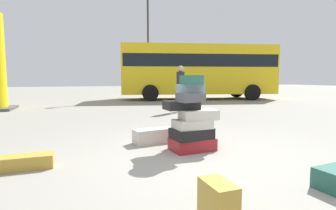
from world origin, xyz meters
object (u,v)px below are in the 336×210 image
at_px(suitcase_tower, 192,120).
at_px(person_bearded_onlooker, 180,85).
at_px(suitcase_tan_right_side, 25,162).
at_px(suitcase_cream_white_trunk, 154,136).
at_px(parked_bus, 198,68).
at_px(suitcase_maroon_foreground_near, 192,132).
at_px(suitcase_tan_left_side, 190,123).
at_px(lamp_post, 148,26).

height_order(suitcase_tower, person_bearded_onlooker, person_bearded_onlooker).
bearing_deg(suitcase_tan_right_side, suitcase_cream_white_trunk, 21.36).
relative_size(suitcase_tan_right_side, parked_bus, 0.08).
height_order(suitcase_maroon_foreground_near, suitcase_tan_right_side, suitcase_maroon_foreground_near).
relative_size(suitcase_tower, suitcase_cream_white_trunk, 1.63).
height_order(suitcase_tan_right_side, parked_bus, parked_bus).
distance_m(suitcase_tan_right_side, person_bearded_onlooker, 6.75).
xyz_separation_m(suitcase_tan_right_side, person_bearded_onlooker, (4.26, 5.16, 0.92)).
bearing_deg(suitcase_tan_left_side, lamp_post, 99.60).
relative_size(suitcase_tower, suitcase_tan_right_side, 1.81).
bearing_deg(suitcase_tan_right_side, suitcase_maroon_foreground_near, 16.58).
xyz_separation_m(suitcase_tan_left_side, lamp_post, (1.31, 9.64, 4.29)).
bearing_deg(suitcase_cream_white_trunk, suitcase_maroon_foreground_near, -4.60).
distance_m(suitcase_tower, parked_bus, 11.58).
bearing_deg(suitcase_maroon_foreground_near, lamp_post, 82.55).
relative_size(person_bearded_onlooker, parked_bus, 0.18).
height_order(suitcase_tan_left_side, suitcase_tan_right_side, suitcase_tan_right_side).
relative_size(suitcase_tan_left_side, parked_bus, 0.07).
relative_size(suitcase_tower, suitcase_tan_left_side, 1.97).
relative_size(suitcase_tower, person_bearded_onlooker, 0.76).
bearing_deg(suitcase_cream_white_trunk, suitcase_tan_right_side, -166.96).
height_order(suitcase_tan_right_side, person_bearded_onlooker, person_bearded_onlooker).
xyz_separation_m(suitcase_tower, suitcase_tan_right_side, (-2.54, -0.14, -0.43)).
bearing_deg(suitcase_maroon_foreground_near, suitcase_cream_white_trunk, -172.88).
xyz_separation_m(person_bearded_onlooker, parked_bus, (3.18, 5.39, 0.82)).
bearing_deg(suitcase_tower, person_bearded_onlooker, 71.09).
xyz_separation_m(suitcase_cream_white_trunk, parked_bus, (5.36, 9.68, 1.70)).
xyz_separation_m(suitcase_maroon_foreground_near, suitcase_cream_white_trunk, (-0.84, -0.08, 0.00)).
height_order(suitcase_tower, suitcase_tan_right_side, suitcase_tower).
bearing_deg(parked_bus, suitcase_maroon_foreground_near, -102.92).
relative_size(suitcase_tower, suitcase_maroon_foreground_near, 1.78).
bearing_deg(person_bearded_onlooker, suitcase_tower, -10.57).
distance_m(suitcase_maroon_foreground_near, parked_bus, 10.75).
height_order(suitcase_tower, suitcase_tan_left_side, suitcase_tower).
relative_size(suitcase_cream_white_trunk, parked_bus, 0.09).
xyz_separation_m(suitcase_tower, suitcase_tan_left_side, (0.87, 2.09, -0.45)).
bearing_deg(person_bearded_onlooker, suitcase_tan_left_side, -7.93).
height_order(suitcase_tan_right_side, lamp_post, lamp_post).
relative_size(person_bearded_onlooker, lamp_post, 0.25).
relative_size(suitcase_tan_left_side, suitcase_cream_white_trunk, 0.83).
distance_m(suitcase_tan_left_side, suitcase_maroon_foreground_near, 1.38).
xyz_separation_m(suitcase_cream_white_trunk, lamp_post, (2.64, 11.00, 4.24)).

